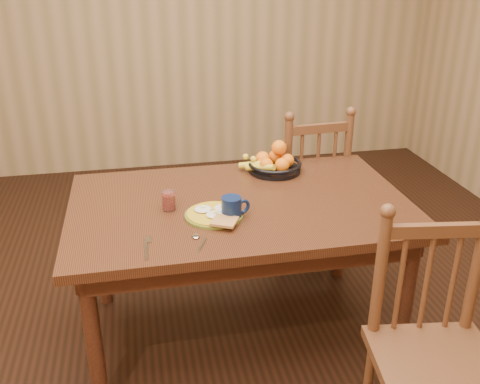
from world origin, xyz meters
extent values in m
cube|color=black|center=(0.00, 0.00, 0.00)|extent=(4.50, 5.00, 0.01)
cube|color=olive|center=(0.00, 2.50, 1.35)|extent=(4.50, 0.01, 2.70)
cube|color=black|center=(0.00, 0.00, 0.73)|extent=(1.60, 1.00, 0.04)
cube|color=black|center=(0.00, 0.42, 0.65)|extent=(1.40, 0.04, 0.10)
cube|color=black|center=(0.00, -0.42, 0.65)|extent=(1.40, 0.04, 0.10)
cube|color=black|center=(0.72, 0.00, 0.65)|extent=(0.04, 0.84, 0.10)
cube|color=black|center=(-0.72, 0.00, 0.65)|extent=(0.04, 0.84, 0.10)
cylinder|color=black|center=(-0.70, -0.40, 0.35)|extent=(0.07, 0.07, 0.70)
cylinder|color=black|center=(0.70, -0.40, 0.35)|extent=(0.07, 0.07, 0.70)
cylinder|color=black|center=(-0.70, 0.40, 0.35)|extent=(0.07, 0.07, 0.70)
cylinder|color=black|center=(0.70, 0.40, 0.35)|extent=(0.07, 0.07, 0.70)
cube|color=#4F2E17|center=(0.55, 0.71, 0.47)|extent=(0.49, 0.47, 0.04)
cylinder|color=#4F2E17|center=(0.72, 0.89, 0.22)|extent=(0.04, 0.04, 0.45)
cylinder|color=#4F2E17|center=(0.35, 0.87, 0.22)|extent=(0.04, 0.04, 0.45)
cylinder|color=#4F2E17|center=(0.75, 0.54, 0.22)|extent=(0.04, 0.04, 0.45)
cylinder|color=#4F2E17|center=(0.38, 0.52, 0.22)|extent=(0.04, 0.04, 0.45)
cylinder|color=#4F2E17|center=(0.75, 0.52, 0.74)|extent=(0.05, 0.05, 0.54)
cylinder|color=#4F2E17|center=(0.38, 0.50, 0.74)|extent=(0.05, 0.05, 0.54)
cylinder|color=#4F2E17|center=(0.56, 0.51, 0.68)|extent=(0.02, 0.02, 0.41)
cube|color=#4F2E17|center=(0.56, 0.51, 0.92)|extent=(0.37, 0.06, 0.05)
cube|color=#4F2E17|center=(0.55, -0.91, 0.46)|extent=(0.51, 0.49, 0.04)
cylinder|color=#4F2E17|center=(0.39, -0.71, 0.22)|extent=(0.04, 0.04, 0.44)
cylinder|color=#4F2E17|center=(0.76, -0.77, 0.22)|extent=(0.04, 0.04, 0.44)
cylinder|color=#4F2E17|center=(0.40, -0.69, 0.73)|extent=(0.05, 0.05, 0.53)
cylinder|color=#4F2E17|center=(0.76, -0.75, 0.73)|extent=(0.05, 0.05, 0.53)
cylinder|color=#4F2E17|center=(0.58, -0.72, 0.68)|extent=(0.02, 0.02, 0.41)
cube|color=#4F2E17|center=(0.58, -0.72, 0.91)|extent=(0.37, 0.08, 0.05)
cylinder|color=#59601E|center=(-0.15, -0.13, 0.76)|extent=(0.26, 0.26, 0.01)
cylinder|color=gold|center=(-0.15, -0.13, 0.76)|extent=(0.24, 0.24, 0.01)
ellipsoid|color=silver|center=(-0.19, -0.09, 0.77)|extent=(0.08, 0.08, 0.01)
cube|color=#F2E08C|center=(-0.19, -0.09, 0.79)|extent=(0.02, 0.02, 0.01)
ellipsoid|color=silver|center=(-0.10, -0.10, 0.77)|extent=(0.08, 0.08, 0.01)
cube|color=#F2E08C|center=(-0.10, -0.10, 0.79)|extent=(0.02, 0.02, 0.01)
ellipsoid|color=silver|center=(-0.15, -0.16, 0.77)|extent=(0.08, 0.08, 0.01)
cube|color=#F2E08C|center=(-0.15, -0.16, 0.79)|extent=(0.02, 0.02, 0.01)
cube|color=brown|center=(-0.12, -0.23, 0.78)|extent=(0.14, 0.14, 0.01)
cube|color=silver|center=(-0.46, -0.38, 0.75)|extent=(0.02, 0.15, 0.00)
cube|color=silver|center=(-0.44, -0.29, 0.75)|extent=(0.03, 0.05, 0.00)
cube|color=silver|center=(-0.23, -0.38, 0.75)|extent=(0.06, 0.11, 0.00)
ellipsoid|color=silver|center=(-0.25, -0.30, 0.76)|extent=(0.03, 0.04, 0.01)
cylinder|color=#0A1738|center=(-0.07, -0.16, 0.80)|extent=(0.09, 0.09, 0.10)
torus|color=#0A1738|center=(-0.02, -0.16, 0.80)|extent=(0.07, 0.04, 0.07)
cylinder|color=black|center=(-0.07, -0.16, 0.85)|extent=(0.08, 0.08, 0.00)
cylinder|color=silver|center=(-0.34, -0.02, 0.80)|extent=(0.06, 0.06, 0.09)
cylinder|color=maroon|center=(-0.34, -0.02, 0.79)|extent=(0.05, 0.05, 0.07)
cylinder|color=black|center=(0.26, 0.34, 0.76)|extent=(0.28, 0.28, 0.02)
torus|color=black|center=(0.26, 0.34, 0.80)|extent=(0.29, 0.29, 0.02)
cylinder|color=black|center=(0.26, 0.34, 0.75)|extent=(0.10, 0.10, 0.01)
sphere|color=orange|center=(0.33, 0.34, 0.81)|extent=(0.07, 0.07, 0.07)
sphere|color=orange|center=(0.28, 0.41, 0.81)|extent=(0.08, 0.08, 0.08)
sphere|color=orange|center=(0.20, 0.38, 0.81)|extent=(0.08, 0.08, 0.08)
sphere|color=orange|center=(0.20, 0.30, 0.81)|extent=(0.07, 0.07, 0.07)
sphere|color=orange|center=(0.28, 0.27, 0.81)|extent=(0.08, 0.08, 0.08)
sphere|color=orange|center=(0.29, 0.37, 0.87)|extent=(0.08, 0.08, 0.08)
cylinder|color=yellow|center=(0.17, 0.30, 0.80)|extent=(0.10, 0.17, 0.07)
cylinder|color=yellow|center=(0.15, 0.35, 0.80)|extent=(0.14, 0.15, 0.07)
camera|label=1|loc=(-0.45, -2.25, 1.83)|focal=40.00mm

